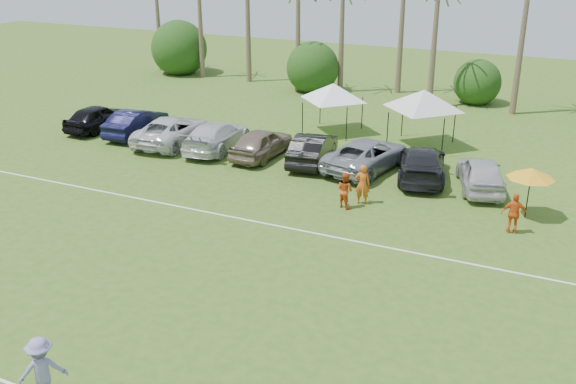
% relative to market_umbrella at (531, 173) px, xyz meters
% --- Properties ---
extents(field_lines, '(80.00, 12.10, 0.01)m').
position_rel_market_umbrella_xyz_m(field_lines, '(-11.37, -11.26, -1.97)').
color(field_lines, white).
rests_on(field_lines, ground).
extents(bush_tree_0, '(4.00, 4.00, 4.00)m').
position_rel_market_umbrella_xyz_m(bush_tree_0, '(-30.37, 19.74, -0.18)').
color(bush_tree_0, brown).
rests_on(bush_tree_0, ground).
extents(bush_tree_1, '(4.00, 4.00, 4.00)m').
position_rel_market_umbrella_xyz_m(bush_tree_1, '(-17.37, 19.74, -0.18)').
color(bush_tree_1, brown).
rests_on(bush_tree_1, ground).
extents(bush_tree_2, '(4.00, 4.00, 4.00)m').
position_rel_market_umbrella_xyz_m(bush_tree_2, '(-5.37, 19.74, -0.18)').
color(bush_tree_2, brown).
rests_on(bush_tree_2, ground).
extents(sideline_player_a, '(0.75, 0.59, 1.82)m').
position_rel_market_umbrella_xyz_m(sideline_player_a, '(-6.78, -1.51, -1.07)').
color(sideline_player_a, '#D15B17').
rests_on(sideline_player_a, ground).
extents(sideline_player_b, '(0.96, 0.87, 1.60)m').
position_rel_market_umbrella_xyz_m(sideline_player_b, '(-7.33, -2.23, -1.17)').
color(sideline_player_b, '#C94916').
rests_on(sideline_player_b, ground).
extents(sideline_player_c, '(1.06, 0.61, 1.70)m').
position_rel_market_umbrella_xyz_m(sideline_player_c, '(-0.31, -1.88, -1.12)').
color(sideline_player_c, '#E65A19').
rests_on(sideline_player_c, ground).
extents(canopy_tent_left, '(4.28, 4.28, 3.47)m').
position_rel_market_umbrella_xyz_m(canopy_tent_left, '(-12.01, 8.39, 1.00)').
color(canopy_tent_left, black).
rests_on(canopy_tent_left, ground).
extents(canopy_tent_right, '(4.68, 4.68, 3.79)m').
position_rel_market_umbrella_xyz_m(canopy_tent_right, '(-6.46, 7.82, 1.27)').
color(canopy_tent_right, black).
rests_on(canopy_tent_right, ground).
extents(market_umbrella, '(1.98, 1.98, 2.20)m').
position_rel_market_umbrella_xyz_m(market_umbrella, '(0.00, 0.00, 0.00)').
color(market_umbrella, black).
rests_on(market_umbrella, ground).
extents(frisbee_player, '(1.37, 1.31, 1.84)m').
position_rel_market_umbrella_xyz_m(frisbee_player, '(-9.95, -17.31, -1.05)').
color(frisbee_player, '#827CB0').
rests_on(frisbee_player, ground).
extents(parked_car_0, '(1.97, 4.67, 1.58)m').
position_rel_market_umbrella_xyz_m(parked_car_0, '(-25.21, 2.78, -1.19)').
color(parked_car_0, black).
rests_on(parked_car_0, ground).
extents(parked_car_1, '(1.94, 4.87, 1.58)m').
position_rel_market_umbrella_xyz_m(parked_car_1, '(-22.34, 2.82, -1.19)').
color(parked_car_1, black).
rests_on(parked_car_1, ground).
extents(parked_car_2, '(3.12, 5.89, 1.58)m').
position_rel_market_umbrella_xyz_m(parked_car_2, '(-19.48, 2.35, -1.19)').
color(parked_car_2, silver).
rests_on(parked_car_2, ground).
extents(parked_car_3, '(2.69, 5.61, 1.58)m').
position_rel_market_umbrella_xyz_m(parked_car_3, '(-16.62, 2.47, -1.19)').
color(parked_car_3, silver).
rests_on(parked_car_3, ground).
extents(parked_car_4, '(2.04, 4.70, 1.58)m').
position_rel_market_umbrella_xyz_m(parked_car_4, '(-13.76, 2.36, -1.19)').
color(parked_car_4, '#816F5A').
rests_on(parked_car_4, ground).
extents(parked_car_5, '(2.35, 4.98, 1.58)m').
position_rel_market_umbrella_xyz_m(parked_car_5, '(-10.90, 2.61, -1.19)').
color(parked_car_5, black).
rests_on(parked_car_5, ground).
extents(parked_car_6, '(3.60, 6.05, 1.58)m').
position_rel_market_umbrella_xyz_m(parked_car_6, '(-8.03, 2.82, -1.19)').
color(parked_car_6, gray).
rests_on(parked_car_6, ground).
extents(parked_car_7, '(3.37, 5.79, 1.58)m').
position_rel_market_umbrella_xyz_m(parked_car_7, '(-5.17, 2.78, -1.19)').
color(parked_car_7, black).
rests_on(parked_car_7, ground).
extents(parked_car_8, '(3.13, 4.97, 1.58)m').
position_rel_market_umbrella_xyz_m(parked_car_8, '(-2.31, 2.46, -1.19)').
color(parked_car_8, silver).
rests_on(parked_car_8, ground).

